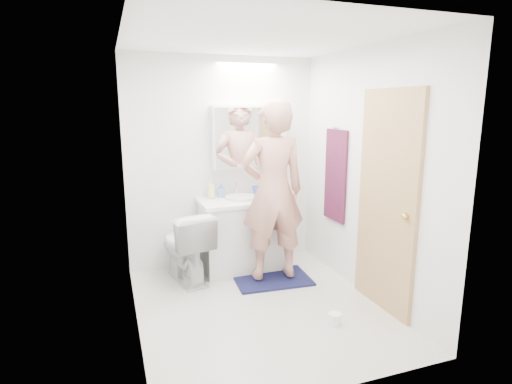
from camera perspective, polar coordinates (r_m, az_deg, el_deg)
name	(u,v)px	position (r m, az deg, el deg)	size (l,w,h in m)	color
floor	(260,307)	(4.03, 0.55, -15.54)	(2.50, 2.50, 0.00)	silver
ceiling	(261,37)	(3.62, 0.63, 20.53)	(2.50, 2.50, 0.00)	white
wall_back	(223,163)	(4.81, -4.60, 4.01)	(2.50, 2.50, 0.00)	white
wall_front	(333,216)	(2.53, 10.48, -3.32)	(2.50, 2.50, 0.00)	white
wall_left	(130,190)	(3.42, -16.96, 0.31)	(2.50, 2.50, 0.00)	white
wall_right	(367,174)	(4.14, 15.01, 2.37)	(2.50, 2.50, 0.00)	white
vanity_cabinet	(242,236)	(4.77, -1.94, -6.04)	(0.90, 0.55, 0.78)	silver
countertop	(242,201)	(4.66, -1.98, -1.24)	(0.95, 0.58, 0.04)	white
sink_basin	(241,197)	(4.68, -2.09, -0.74)	(0.36, 0.36, 0.03)	silver
faucet	(236,189)	(4.84, -2.78, 0.47)	(0.02, 0.02, 0.16)	silver
medicine_cabinet	(249,137)	(4.80, -0.93, 7.62)	(0.88, 0.14, 0.70)	white
mirror_panel	(251,137)	(4.73, -0.63, 7.56)	(0.84, 0.01, 0.66)	silver
toilet	(185,246)	(4.51, -9.68, -7.32)	(0.43, 0.76, 0.77)	white
bath_rug	(272,279)	(4.59, 2.22, -11.83)	(0.80, 0.55, 0.02)	#161B45
person	(273,191)	(4.29, 2.33, 0.11)	(0.68, 0.45, 1.87)	tan
door	(387,202)	(3.89, 17.52, -1.38)	(0.04, 0.80, 2.00)	tan
door_knob	(405,216)	(3.65, 19.80, -3.19)	(0.06, 0.06, 0.06)	gold
towel	(335,176)	(4.61, 10.85, 2.22)	(0.02, 0.42, 1.00)	#16133E
towel_hook	(336,128)	(4.54, 10.96, 8.69)	(0.02, 0.02, 0.07)	silver
soap_bottle_a	(211,189)	(4.69, -6.22, 0.47)	(0.09, 0.09, 0.23)	beige
soap_bottle_b	(222,190)	(4.75, -4.75, 0.29)	(0.08, 0.08, 0.17)	#5B81C4
toothbrush_cup	(257,191)	(4.86, 0.10, 0.19)	(0.11, 0.11, 0.10)	#3F56BF
toilet_paper_roll	(335,319)	(3.79, 10.77, -16.76)	(0.11, 0.11, 0.10)	white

